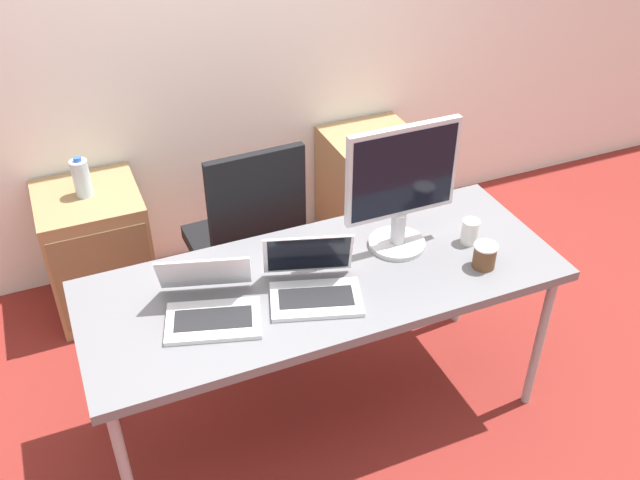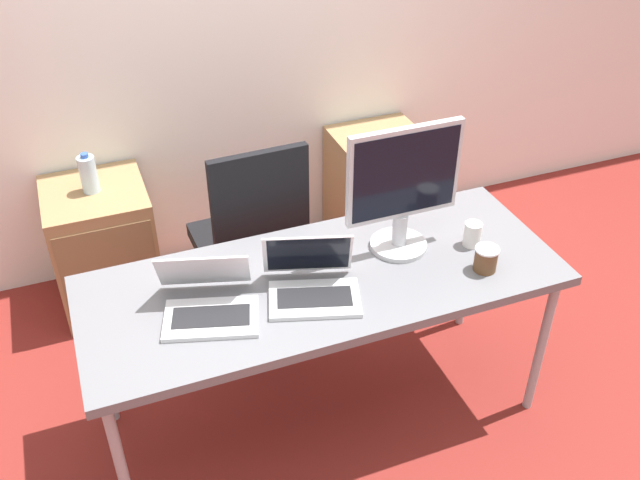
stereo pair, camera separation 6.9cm
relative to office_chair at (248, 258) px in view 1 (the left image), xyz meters
The scene contains 12 objects.
ground_plane 0.82m from the office_chair, 82.46° to the right, with size 14.00×14.00×0.00m, color maroon.
wall_back 1.17m from the office_chair, 82.56° to the left, with size 10.00×0.05×2.60m.
desk 0.79m from the office_chair, 82.46° to the right, with size 1.86×0.72×0.76m.
office_chair is the anchor object (origin of this frame).
cabinet_left 0.79m from the office_chair, 146.58° to the left, with size 0.49×0.51×0.66m.
cabinet_right 0.99m from the office_chair, 26.15° to the left, with size 0.49×0.51×0.66m.
water_bottle 0.87m from the office_chair, 146.45° to the left, with size 0.08×0.08×0.20m.
laptop_left 0.93m from the office_chair, 115.68° to the right, with size 0.38×0.39×0.21m.
laptop_right 0.89m from the office_chair, 88.56° to the right, with size 0.38×0.37×0.22m.
monitor 1.02m from the office_chair, 54.87° to the right, with size 0.46×0.23×0.54m.
coffee_cup_white 1.12m from the office_chair, 44.97° to the right, with size 0.07×0.07×0.10m.
coffee_cup_brown 1.21m from the office_chair, 52.15° to the right, with size 0.09×0.09×0.10m.
Camera 1 is at (-0.85, -1.97, 2.46)m, focal length 40.00 mm.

